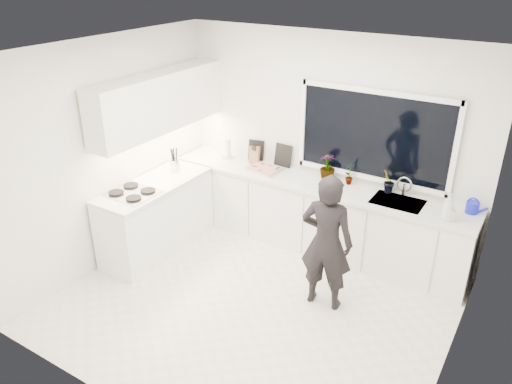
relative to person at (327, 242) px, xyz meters
The scene contains 25 objects.
floor 1.09m from the person, 145.97° to the right, with size 4.00×3.50×0.02m, color beige.
wall_back 1.59m from the person, 115.57° to the left, with size 4.00×0.02×2.70m, color white.
wall_left 2.74m from the person, behind, with size 0.02×3.50×2.70m, color white.
wall_right 1.55m from the person, 17.37° to the right, with size 0.02×3.50×2.70m, color white.
ceiling 2.09m from the person, 145.97° to the right, with size 4.00×3.50×0.02m, color white.
window 1.51m from the person, 91.61° to the left, with size 1.80×0.02×1.00m, color black.
base_cabinets_back 1.25m from the person, 121.96° to the left, with size 3.92×0.58×0.88m, color white.
base_cabinets_left 2.33m from the person, behind, with size 0.58×1.60×0.88m, color white.
countertop_back 1.20m from the person, 122.21° to the left, with size 3.94×0.62×0.04m, color silver.
countertop_left 2.31m from the person, behind, with size 0.62×1.60×0.04m, color silver.
upper_cabinets 2.67m from the person, behind, with size 0.34×2.10×0.70m, color white.
sink 1.11m from the person, 67.94° to the left, with size 0.58×0.42×0.14m, color silver.
faucet 1.31m from the person, 71.28° to the left, with size 0.03×0.03×0.22m, color silver.
stovetop 2.37m from the person, 169.53° to the right, with size 0.56×0.48×0.03m, color black.
person is the anchor object (origin of this frame).
pizza_tray 1.69m from the person, 143.91° to the left, with size 0.45×0.33×0.03m, color silver.
pizza 1.69m from the person, 143.91° to the left, with size 0.41×0.29×0.01m, color red.
watering_can 1.69m from the person, 44.92° to the left, with size 0.14×0.14×0.13m, color #131DBB.
paper_towel_roll 2.34m from the person, 151.15° to the left, with size 0.11×0.11×0.26m, color white.
knife_block 2.00m from the person, 144.25° to the left, with size 0.13×0.10×0.22m, color olive.
utensil_crock 2.38m from the person, behind, with size 0.13×0.13×0.16m, color #AFAFB3.
picture_frame_large 2.09m from the person, 142.56° to the left, with size 0.22×0.02×0.28m, color black.
picture_frame_small 1.78m from the person, 134.15° to the left, with size 0.25×0.02×0.30m, color black.
herb_plants 1.25m from the person, 103.42° to the left, with size 0.99×0.26×0.34m.
soap_bottles 1.35m from the person, 41.15° to the left, with size 0.18×0.16×0.31m.
Camera 1 is at (2.36, -3.75, 3.48)m, focal length 35.00 mm.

